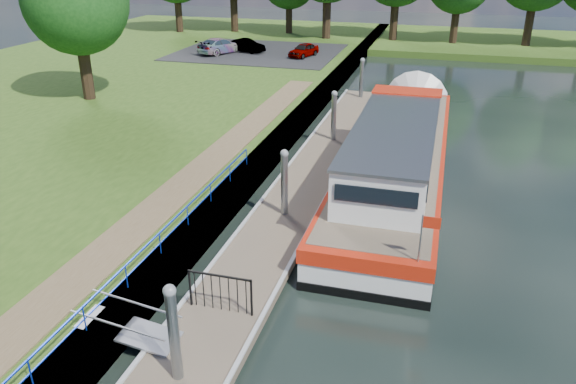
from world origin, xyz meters
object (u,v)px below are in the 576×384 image
(pontoon, at_px, (312,175))
(car_b, at_px, (246,46))
(barge, at_px, (399,151))
(car_a, at_px, (304,50))
(car_c, at_px, (221,46))

(pontoon, xyz_separation_m, car_b, (-11.92, 24.50, 1.22))
(barge, bearing_deg, car_a, 114.56)
(pontoon, relative_size, car_c, 6.68)
(pontoon, xyz_separation_m, car_a, (-6.54, 23.88, 1.21))
(barge, xyz_separation_m, car_a, (-10.14, 22.18, 0.30))
(car_b, distance_m, car_c, 2.23)
(car_a, xyz_separation_m, car_c, (-7.31, -0.49, 0.10))
(car_a, bearing_deg, car_c, -157.78)
(pontoon, relative_size, car_b, 8.71)
(barge, xyz_separation_m, car_c, (-17.45, 21.69, 0.40))
(car_b, bearing_deg, car_a, -80.25)
(car_a, height_order, car_b, car_b)
(car_c, bearing_deg, pontoon, 144.76)
(pontoon, height_order, car_b, car_b)
(car_a, bearing_deg, barge, -47.06)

